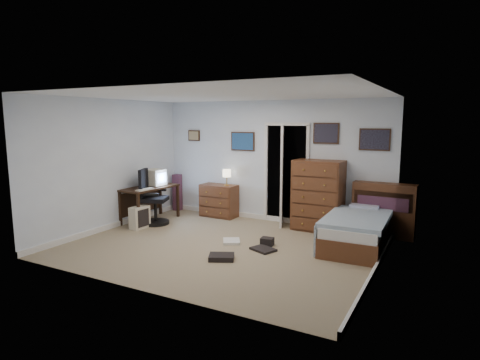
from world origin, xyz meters
name	(u,v)px	position (x,y,z in m)	size (l,w,h in m)	color
floor	(222,247)	(0.00, 0.00, -0.01)	(5.00, 4.00, 0.02)	gray
computer_desk	(147,194)	(-2.29, 0.77, 0.56)	(0.64, 1.28, 0.73)	black
crt_monitor	(155,177)	(-2.18, 0.92, 0.91)	(0.39, 0.37, 0.35)	beige
keyboard	(145,190)	(-2.02, 0.42, 0.74)	(0.15, 0.39, 0.02)	beige
pc_tower	(140,217)	(-2.00, 0.22, 0.22)	(0.22, 0.42, 0.44)	beige
office_chair	(152,203)	(-2.00, 0.60, 0.44)	(0.71, 0.71, 1.13)	black
media_stack	(177,192)	(-2.32, 1.87, 0.42)	(0.17, 0.17, 0.85)	maroon
low_dresser	(219,201)	(-1.13, 1.77, 0.35)	(0.80, 0.40, 0.71)	brown
table_lamp	(227,174)	(-0.93, 1.77, 0.96)	(0.18, 0.18, 0.34)	gold
doorway	(291,173)	(0.35, 2.27, 1.00)	(0.96, 1.12, 2.05)	black
tall_dresser	(318,195)	(1.10, 1.75, 0.67)	(0.92, 0.54, 1.35)	brown
headboard_bookcase	(383,208)	(2.28, 1.86, 0.52)	(1.10, 0.33, 0.98)	brown
bed	(356,230)	(1.99, 1.05, 0.28)	(1.02, 1.84, 0.59)	brown
wall_posters	(297,138)	(0.57, 1.98, 1.75)	(4.38, 0.04, 0.60)	#331E11
floor_clutter	(242,249)	(0.41, -0.05, 0.04)	(1.10, 1.27, 0.13)	black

